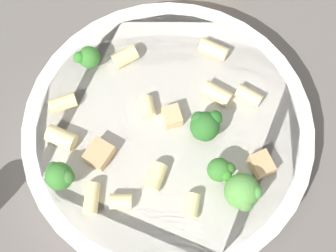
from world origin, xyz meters
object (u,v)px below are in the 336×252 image
object	(u,v)px
rigatoni_7	(217,94)
chicken_chunk_1	(99,154)
rigatoni_5	(90,197)
rigatoni_9	(61,138)
broccoli_floret_1	(205,125)
rigatoni_10	(63,103)
broccoli_floret_4	(60,176)
pasta_bowl	(168,133)
broccoli_floret_2	(88,58)
rigatoni_3	(214,49)
broccoli_floret_3	(245,190)
rigatoni_8	(249,96)
rigatoni_4	(144,110)
chicken_chunk_0	(262,164)
chicken_chunk_2	(172,116)
rigatoni_2	(192,206)
rigatoni_1	(125,57)
rigatoni_6	(156,177)
rigatoni_0	(121,202)
broccoli_floret_0	(221,171)

from	to	relation	value
rigatoni_7	chicken_chunk_1	bearing A→B (deg)	-106.11
rigatoni_5	rigatoni_9	xyz separation A→B (m)	(-0.06, 0.02, 0.00)
broccoli_floret_1	rigatoni_10	distance (m)	0.14
broccoli_floret_4	rigatoni_9	world-z (taller)	broccoli_floret_4
rigatoni_10	chicken_chunk_1	distance (m)	0.07
pasta_bowl	rigatoni_10	size ratio (longest dim) A/B	10.83
rigatoni_5	broccoli_floret_2	bearing A→B (deg)	138.14
rigatoni_3	chicken_chunk_1	world-z (taller)	same
broccoli_floret_3	rigatoni_8	distance (m)	0.10
rigatoni_4	chicken_chunk_0	world-z (taller)	same
rigatoni_8	chicken_chunk_2	xyz separation A→B (m)	(-0.04, -0.07, 0.00)
broccoli_floret_1	chicken_chunk_2	distance (m)	0.04
rigatoni_2	rigatoni_3	bearing A→B (deg)	126.63
broccoli_floret_1	rigatoni_5	world-z (taller)	broccoli_floret_1
rigatoni_1	rigatoni_6	xyz separation A→B (m)	(0.11, -0.07, -0.00)
pasta_bowl	rigatoni_3	distance (m)	0.10
rigatoni_2	chicken_chunk_1	distance (m)	0.10
broccoli_floret_2	rigatoni_1	bearing A→B (deg)	54.23
rigatoni_9	rigatoni_7	bearing A→B (deg)	62.36
broccoli_floret_1	rigatoni_6	size ratio (longest dim) A/B	1.39
rigatoni_0	rigatoni_10	distance (m)	0.12
rigatoni_2	broccoli_floret_1	bearing A→B (deg)	125.25
broccoli_floret_3	broccoli_floret_4	size ratio (longest dim) A/B	1.10
broccoli_floret_4	chicken_chunk_1	distance (m)	0.05
rigatoni_3	rigatoni_6	bearing A→B (deg)	-68.16
broccoli_floret_3	rigatoni_10	bearing A→B (deg)	-162.60
pasta_bowl	chicken_chunk_0	size ratio (longest dim) A/B	12.98
broccoli_floret_1	broccoli_floret_3	size ratio (longest dim) A/B	0.88
broccoli_floret_1	rigatoni_0	world-z (taller)	broccoli_floret_1
pasta_bowl	rigatoni_0	world-z (taller)	rigatoni_0
rigatoni_6	chicken_chunk_2	world-z (taller)	same
pasta_bowl	broccoli_floret_3	xyz separation A→B (m)	(0.10, 0.00, 0.04)
rigatoni_4	rigatoni_6	xyz separation A→B (m)	(0.06, -0.04, 0.00)
broccoli_floret_2	chicken_chunk_0	xyz separation A→B (m)	(0.20, 0.04, -0.01)
rigatoni_6	rigatoni_7	bearing A→B (deg)	99.98
broccoli_floret_3	rigatoni_4	world-z (taller)	broccoli_floret_3
rigatoni_3	broccoli_floret_1	bearing A→B (deg)	-52.19
rigatoni_1	chicken_chunk_2	distance (m)	0.08
broccoli_floret_1	broccoli_floret_4	world-z (taller)	broccoli_floret_4
broccoli_floret_1	broccoli_floret_3	bearing A→B (deg)	-16.30
rigatoni_3	rigatoni_8	size ratio (longest dim) A/B	1.13
broccoli_floret_3	broccoli_floret_4	world-z (taller)	broccoli_floret_3
rigatoni_0	rigatoni_3	bearing A→B (deg)	105.46
pasta_bowl	rigatoni_0	xyz separation A→B (m)	(0.02, -0.08, 0.02)
pasta_bowl	rigatoni_7	world-z (taller)	rigatoni_7
broccoli_floret_4	rigatoni_10	world-z (taller)	broccoli_floret_4
broccoli_floret_0	rigatoni_4	size ratio (longest dim) A/B	1.71
broccoli_floret_4	broccoli_floret_3	bearing A→B (deg)	40.78
broccoli_floret_3	broccoli_floret_4	bearing A→B (deg)	-139.22
broccoli_floret_3	rigatoni_5	bearing A→B (deg)	-133.88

